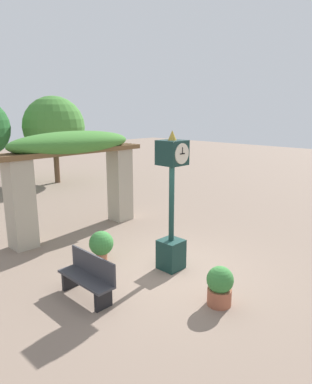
% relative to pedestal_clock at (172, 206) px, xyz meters
% --- Properties ---
extents(ground_plane, '(60.00, 60.00, 0.00)m').
position_rel_pedestal_clock_xyz_m(ground_plane, '(-0.09, -0.09, -1.55)').
color(ground_plane, '#7F6B5B').
extents(pedestal_clock, '(0.55, 0.60, 3.30)m').
position_rel_pedestal_clock_xyz_m(pedestal_clock, '(0.00, 0.00, 0.00)').
color(pedestal_clock, '#14332D').
rests_on(pedestal_clock, ground).
extents(pergola, '(4.77, 1.23, 3.14)m').
position_rel_pedestal_clock_xyz_m(pergola, '(-0.09, 3.84, 0.68)').
color(pergola, '#A89E89').
rests_on(pergola, ground).
extents(potted_plant_near_left, '(0.53, 0.53, 0.79)m').
position_rel_pedestal_clock_xyz_m(potted_plant_near_left, '(-0.54, -1.74, -1.15)').
color(potted_plant_near_left, '#9E563D').
rests_on(potted_plant_near_left, ground).
extents(potted_plant_near_right, '(0.62, 0.62, 0.76)m').
position_rel_pedestal_clock_xyz_m(potted_plant_near_right, '(-0.86, 1.60, -1.13)').
color(potted_plant_near_right, '#B26B4C').
rests_on(potted_plant_near_right, ground).
extents(park_bench, '(0.42, 1.43, 0.89)m').
position_rel_pedestal_clock_xyz_m(park_bench, '(-2.14, 0.35, -1.12)').
color(park_bench, '#38383D').
rests_on(park_bench, ground).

